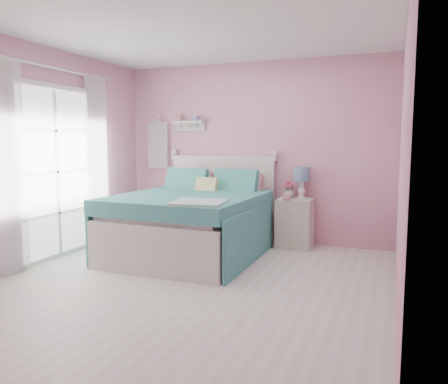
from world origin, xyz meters
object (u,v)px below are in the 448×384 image
Objects in this scene: bed at (193,222)px; table_lamp at (302,176)px; nightstand at (295,223)px; teacup at (287,197)px; vase at (288,193)px.

bed is 1.63m from table_lamp.
table_lamp reaches higher than nightstand.
teacup is (-0.13, -0.28, -0.26)m from table_lamp.
bed reaches higher than vase.
teacup is at bearing 32.89° from bed.
table_lamp is (1.22, 0.94, 0.57)m from bed.
table_lamp reaches higher than vase.
bed reaches higher than nightstand.
bed is 4.98× the size of table_lamp.
table_lamp reaches higher than teacup.
table_lamp is 0.29m from vase.
vase is 0.24m from teacup.
bed is at bearing -144.40° from nightstand.
vase is (-0.17, -0.05, -0.23)m from table_lamp.
teacup reaches higher than nightstand.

